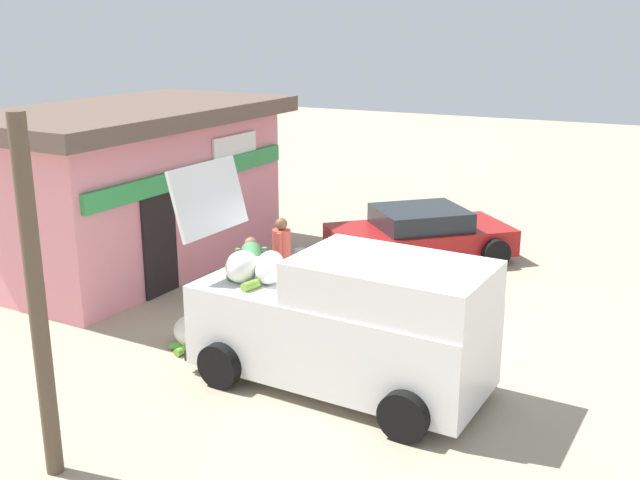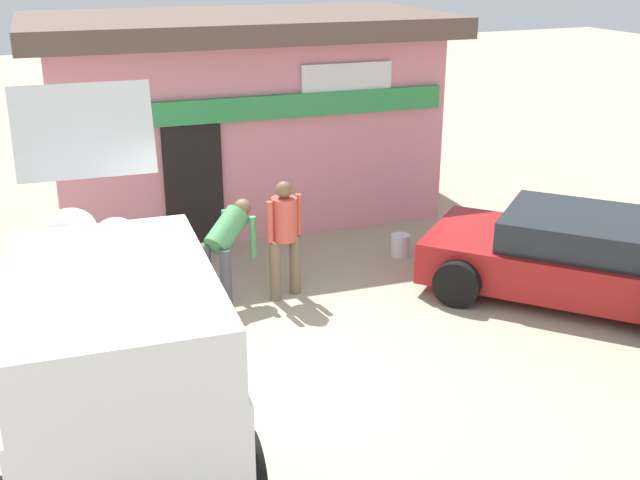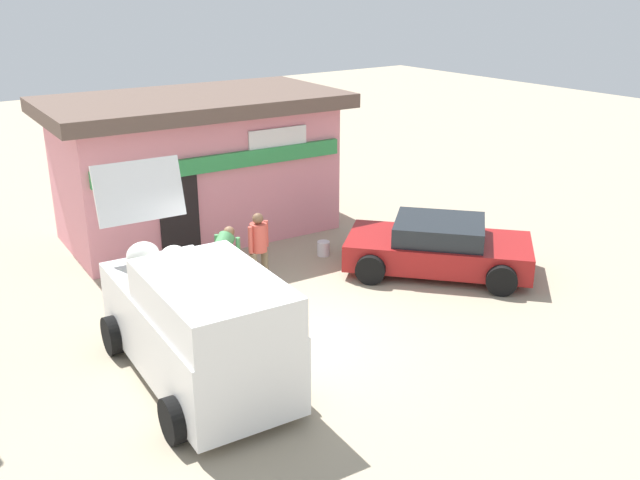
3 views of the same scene
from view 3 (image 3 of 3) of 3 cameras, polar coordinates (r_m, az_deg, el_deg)
name	(u,v)px [view 3 (image 3 of 3)]	position (r m, az deg, el deg)	size (l,w,h in m)	color
ground_plane	(281,337)	(12.78, -3.12, -7.80)	(60.00, 60.00, 0.00)	tan
storefront_bar	(197,164)	(17.59, -9.86, 6.03)	(7.20, 4.27, 3.42)	pink
delivery_van	(197,322)	(11.21, -9.85, -6.55)	(2.36, 4.66, 3.05)	white
parked_sedan	(438,247)	(15.53, 9.48, -0.55)	(3.98, 4.14, 1.16)	maroon
vendor_standing	(259,245)	(14.37, -4.95, -0.44)	(0.55, 0.43, 1.63)	#726047
customer_bending	(221,256)	(14.22, -7.93, -1.26)	(0.78, 0.74, 1.33)	#4C4C51
unloaded_banana_pile	(142,301)	(13.97, -14.08, -4.78)	(0.95, 0.95, 0.50)	silver
paint_bucket	(323,248)	(16.31, 0.28, -0.68)	(0.29, 0.29, 0.34)	silver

